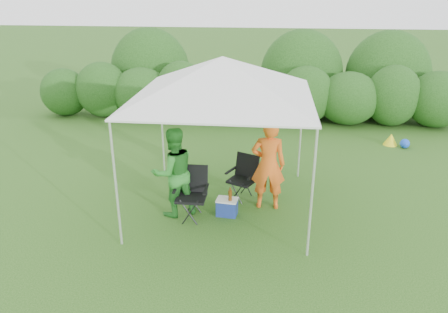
# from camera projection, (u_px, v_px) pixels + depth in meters

# --- Properties ---
(ground) EXTENTS (70.00, 70.00, 0.00)m
(ground) POSITION_uv_depth(u_px,v_px,m) (220.00, 218.00, 7.93)
(ground) COLOR #34621E
(hedge) EXTENTS (12.88, 1.53, 1.80)m
(hedge) POSITION_uv_depth(u_px,v_px,m) (248.00, 95.00, 13.14)
(hedge) COLOR #25541A
(hedge) RESTS_ON ground
(canopy) EXTENTS (3.10, 3.10, 2.83)m
(canopy) POSITION_uv_depth(u_px,v_px,m) (223.00, 78.00, 7.47)
(canopy) COLOR silver
(canopy) RESTS_ON ground
(chair_right) EXTENTS (0.66, 0.64, 0.87)m
(chair_right) POSITION_uv_depth(u_px,v_px,m) (244.00, 174.00, 8.54)
(chair_right) COLOR black
(chair_right) RESTS_ON ground
(chair_left) EXTENTS (0.59, 0.53, 0.95)m
(chair_left) POSITION_uv_depth(u_px,v_px,m) (192.00, 189.00, 7.82)
(chair_left) COLOR black
(chair_left) RESTS_ON ground
(man) EXTENTS (0.65, 0.43, 1.74)m
(man) POSITION_uv_depth(u_px,v_px,m) (268.00, 165.00, 8.02)
(man) COLOR orange
(man) RESTS_ON ground
(woman) EXTENTS (1.02, 0.96, 1.66)m
(woman) POSITION_uv_depth(u_px,v_px,m) (174.00, 172.00, 7.79)
(woman) COLOR #2B812A
(woman) RESTS_ON ground
(cooler) EXTENTS (0.41, 0.32, 0.32)m
(cooler) POSITION_uv_depth(u_px,v_px,m) (227.00, 207.00, 7.99)
(cooler) COLOR navy
(cooler) RESTS_ON ground
(bottle) EXTENTS (0.07, 0.07, 0.26)m
(bottle) POSITION_uv_depth(u_px,v_px,m) (230.00, 194.00, 7.84)
(bottle) COLOR #592D0C
(bottle) RESTS_ON cooler
(lawn_toy) EXTENTS (0.61, 0.51, 0.30)m
(lawn_toy) POSITION_uv_depth(u_px,v_px,m) (394.00, 140.00, 11.37)
(lawn_toy) COLOR yellow
(lawn_toy) RESTS_ON ground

